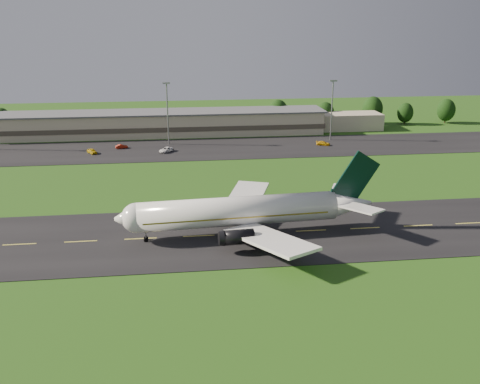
{
  "coord_description": "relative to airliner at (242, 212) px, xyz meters",
  "views": [
    {
      "loc": [
        7.31,
        -94.81,
        39.62
      ],
      "look_at": [
        19.93,
        8.0,
        6.0
      ],
      "focal_mm": 40.0,
      "sensor_mm": 36.0,
      "label": 1
    }
  ],
  "objects": [
    {
      "name": "terminal",
      "position": [
        -13.01,
        96.13,
        -0.67
      ],
      "size": [
        145.0,
        16.0,
        8.4
      ],
      "color": "beige",
      "rests_on": "ground"
    },
    {
      "name": "service_vehicle_a",
      "position": [
        -37.82,
        69.72,
        -3.82
      ],
      "size": [
        3.83,
        4.64,
        1.49
      ],
      "primitive_type": "imported",
      "rotation": [
        0.0,
        0.0,
        0.57
      ],
      "color": "#C09F0B",
      "rests_on": "apron"
    },
    {
      "name": "airliner",
      "position": [
        0.0,
        0.0,
        0.0
      ],
      "size": [
        51.3,
        42.09,
        15.57
      ],
      "rotation": [
        0.0,
        0.0,
        0.07
      ],
      "color": "white",
      "rests_on": "ground"
    },
    {
      "name": "tree_line",
      "position": [
        19.41,
        105.65,
        0.52
      ],
      "size": [
        198.72,
        9.82,
        10.82
      ],
      "color": "black",
      "rests_on": "ground"
    },
    {
      "name": "taxiway",
      "position": [
        -19.42,
        -0.06,
        -4.61
      ],
      "size": [
        220.0,
        30.0,
        0.1
      ],
      "primitive_type": "cube",
      "color": "black",
      "rests_on": "ground"
    },
    {
      "name": "light_mast_east",
      "position": [
        40.58,
        79.94,
        8.08
      ],
      "size": [
        2.4,
        1.2,
        20.35
      ],
      "color": "gray",
      "rests_on": "ground"
    },
    {
      "name": "service_vehicle_d",
      "position": [
        35.93,
        72.07,
        -3.9
      ],
      "size": [
        4.92,
        3.48,
        1.32
      ],
      "primitive_type": "imported",
      "rotation": [
        0.0,
        0.0,
        1.17
      ],
      "color": "#DDA30D",
      "rests_on": "apron"
    },
    {
      "name": "service_vehicle_c",
      "position": [
        -15.18,
        69.01,
        -3.83
      ],
      "size": [
        5.08,
        5.7,
        1.47
      ],
      "primitive_type": "imported",
      "rotation": [
        0.0,
        0.0,
        -0.63
      ],
      "color": "white",
      "rests_on": "apron"
    },
    {
      "name": "service_vehicle_b",
      "position": [
        -29.4,
        75.58,
        -3.93
      ],
      "size": [
        4.08,
        2.32,
        1.27
      ],
      "primitive_type": "imported",
      "rotation": [
        0.0,
        0.0,
        1.84
      ],
      "color": "maroon",
      "rests_on": "apron"
    },
    {
      "name": "light_mast_centre",
      "position": [
        -14.42,
        79.94,
        8.08
      ],
      "size": [
        2.4,
        1.2,
        20.35
      ],
      "color": "gray",
      "rests_on": "ground"
    },
    {
      "name": "apron",
      "position": [
        -19.42,
        71.94,
        -4.61
      ],
      "size": [
        260.0,
        30.0,
        0.1
      ],
      "primitive_type": "cube",
      "color": "black",
      "rests_on": "ground"
    },
    {
      "name": "ground",
      "position": [
        -19.42,
        -0.06,
        -4.66
      ],
      "size": [
        360.0,
        360.0,
        0.0
      ],
      "primitive_type": "plane",
      "color": "#224B12",
      "rests_on": "ground"
    }
  ]
}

